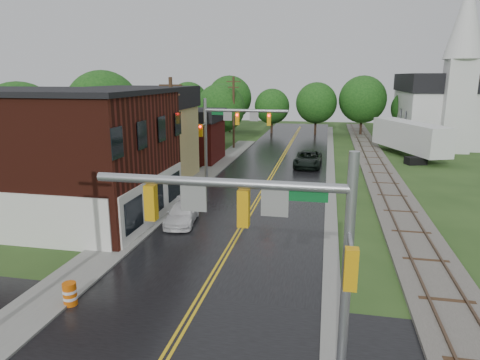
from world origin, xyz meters
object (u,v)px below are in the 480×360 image
(church, at_px, (443,101))
(tree_left_b, at_px, (104,109))
(brick_building, at_px, (51,155))
(traffic_signal_far, at_px, (229,125))
(traffic_signal_near, at_px, (270,228))
(semi_trailer, at_px, (410,136))
(pickup_white, at_px, (182,214))
(suv_dark, at_px, (308,159))
(utility_pole_b, at_px, (172,134))
(tree_left_c, at_px, (169,115))
(tree_left_e, at_px, (221,109))
(utility_pole_c, at_px, (234,111))
(construction_barrel, at_px, (70,294))
(tree_left_a, at_px, (22,125))

(church, distance_m, tree_left_b, 43.70)
(brick_building, xyz_separation_m, traffic_signal_far, (9.01, 12.00, 0.82))
(traffic_signal_near, relative_size, semi_trailer, 0.58)
(church, relative_size, traffic_signal_far, 2.72)
(traffic_signal_near, height_order, pickup_white, traffic_signal_near)
(traffic_signal_far, bearing_deg, suv_dark, 48.06)
(utility_pole_b, xyz_separation_m, pickup_white, (2.96, -6.66, -4.10))
(tree_left_b, relative_size, suv_dark, 1.70)
(tree_left_c, bearing_deg, church, 22.24)
(tree_left_e, distance_m, semi_trailer, 23.40)
(church, xyz_separation_m, traffic_signal_far, (-23.47, -26.74, -0.86))
(suv_dark, bearing_deg, utility_pole_c, 137.63)
(brick_building, bearing_deg, utility_pole_b, 50.93)
(suv_dark, height_order, construction_barrel, suv_dark)
(traffic_signal_near, xyz_separation_m, utility_pole_b, (-10.27, 20.00, -0.25))
(utility_pole_c, distance_m, tree_left_a, 25.67)
(brick_building, bearing_deg, traffic_signal_far, 53.08)
(tree_left_e, bearing_deg, utility_pole_c, -42.84)
(tree_left_b, height_order, tree_left_e, tree_left_b)
(tree_left_c, bearing_deg, suv_dark, -18.23)
(traffic_signal_near, bearing_deg, tree_left_a, 139.53)
(utility_pole_b, bearing_deg, pickup_white, -66.01)
(traffic_signal_far, height_order, construction_barrel, traffic_signal_far)
(suv_dark, xyz_separation_m, pickup_white, (-6.94, -18.97, -0.17))
(tree_left_a, height_order, tree_left_e, tree_left_a)
(utility_pole_b, xyz_separation_m, construction_barrel, (1.80, -17.11, -4.23))
(tree_left_a, distance_m, tree_left_b, 10.22)
(construction_barrel, bearing_deg, tree_left_a, 131.11)
(traffic_signal_near, distance_m, utility_pole_c, 43.24)
(traffic_signal_near, height_order, semi_trailer, traffic_signal_near)
(pickup_white, bearing_deg, construction_barrel, -103.73)
(utility_pole_b, height_order, tree_left_c, utility_pole_b)
(tree_left_e, height_order, pickup_white, tree_left_e)
(suv_dark, xyz_separation_m, construction_barrel, (-8.11, -29.43, -0.31))
(brick_building, bearing_deg, semi_trailer, 45.94)
(traffic_signal_far, relative_size, tree_left_c, 0.96)
(church, height_order, pickup_white, church)
(tree_left_c, distance_m, suv_dark, 18.23)
(tree_left_b, bearing_deg, suv_dark, 6.58)
(utility_pole_b, distance_m, tree_left_c, 19.24)
(brick_building, xyz_separation_m, tree_left_e, (3.64, 30.90, 0.66))
(pickup_white, height_order, construction_barrel, pickup_white)
(church, bearing_deg, construction_barrel, -117.10)
(church, bearing_deg, utility_pole_b, -130.18)
(utility_pole_b, height_order, construction_barrel, utility_pole_b)
(tree_left_b, height_order, pickup_white, tree_left_b)
(tree_left_c, xyz_separation_m, tree_left_e, (5.00, 6.00, 0.30))
(church, distance_m, semi_trailer, 13.09)
(tree_left_a, bearing_deg, traffic_signal_near, -40.47)
(traffic_signal_far, distance_m, semi_trailer, 23.66)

